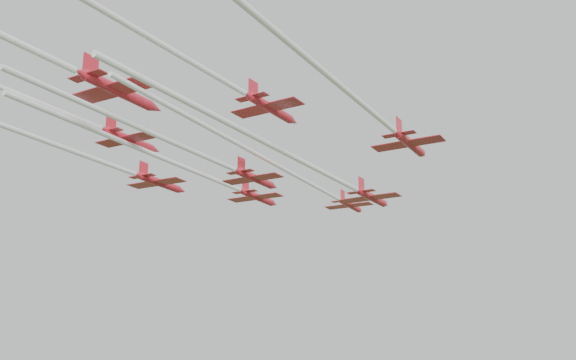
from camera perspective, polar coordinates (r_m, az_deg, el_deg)
The scene contains 9 objects.
jet_lead at distance 95.36m, azimuth 1.53°, elevation -0.05°, with size 8.29×65.58×2.46m.
jet_row2_left at distance 92.91m, azimuth -6.68°, elevation 0.10°, with size 9.06×54.17×2.70m.
jet_row2_right at distance 81.89m, azimuth 3.34°, elevation 0.59°, with size 8.92×59.98×2.68m.
jet_row3_left at distance 93.14m, azimuth -15.05°, elevation 1.15°, with size 9.49×47.69×2.82m.
jet_row3_mid at distance 78.06m, azimuth -6.69°, elevation 1.78°, with size 8.31×44.99×2.49m.
jet_row3_right at distance 66.16m, azimuth 6.43°, elevation 6.90°, with size 8.70×59.92×2.61m.
jet_row4_left at distance 70.73m, azimuth -22.63°, elevation 6.96°, with size 7.98×59.49×2.39m.
jet_row4_right at distance 62.60m, azimuth -6.05°, elevation 8.95°, with size 8.06×42.40×2.41m.
jet_trail_solo at distance 62.61m, azimuth -22.04°, elevation 10.83°, with size 9.55×51.82×2.88m.
Camera 1 is at (43.87, -79.64, 33.16)m, focal length 40.00 mm.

